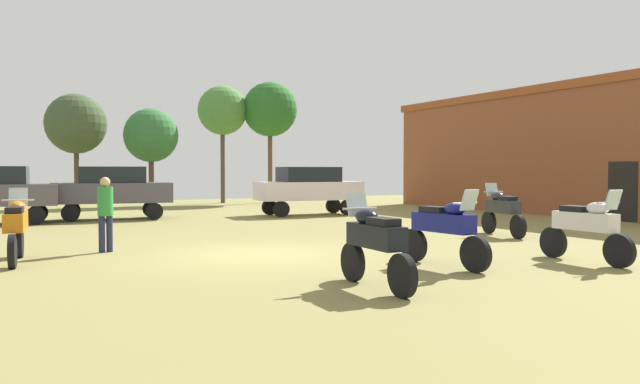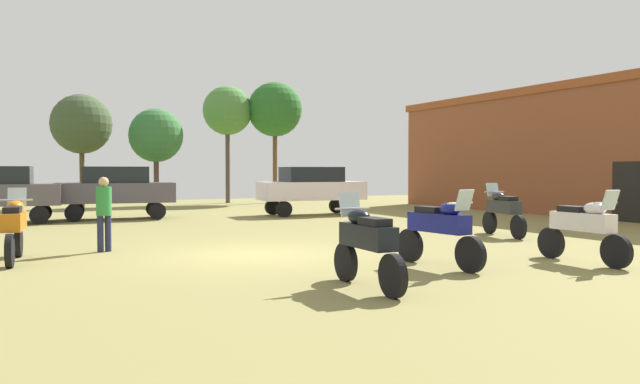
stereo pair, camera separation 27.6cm
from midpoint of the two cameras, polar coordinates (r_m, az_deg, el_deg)
name	(u,v)px [view 2 (the right image)]	position (r m, az deg, el deg)	size (l,w,h in m)	color
ground_plane	(254,255)	(13.65, -5.54, -5.83)	(44.00, 52.00, 0.02)	olive
brick_building	(594,151)	(29.43, 24.31, 3.51)	(6.12, 19.73, 5.46)	brown
motorcycle_1	(440,229)	(11.97, 11.68, -3.34)	(0.62, 2.30, 1.51)	black
motorcycle_2	(503,210)	(18.08, 17.03, -1.63)	(0.75, 2.16, 1.49)	black
motorcycle_4	(367,242)	(9.64, 5.18, -4.68)	(0.62, 2.16, 1.48)	black
motorcycle_5	(583,227)	(13.36, 23.77, -2.97)	(0.62, 2.24, 1.48)	black
motorcycle_6	(14,226)	(13.81, -25.98, -2.84)	(0.62, 2.24, 1.49)	black
car_2	(116,188)	(24.58, -18.10, 0.31)	(4.50, 2.35, 2.00)	black
car_4	(311,187)	(25.56, -0.49, 0.47)	(4.43, 2.13, 2.00)	black
person_1	(104,208)	(14.76, -18.90, -1.43)	(0.37, 0.37, 1.70)	#202648
tree_3	(81,124)	(32.97, -21.02, 5.87)	(2.97, 2.97, 5.66)	#4E3F2B
tree_5	(227,111)	(35.62, -8.36, 7.43)	(2.79, 2.79, 6.67)	#4F4036
tree_7	(156,136)	(33.43, -14.74, 5.06)	(2.81, 2.81, 5.11)	brown
tree_8	(275,110)	(35.73, -3.98, 7.60)	(3.13, 3.13, 6.94)	brown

